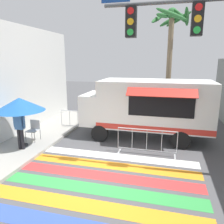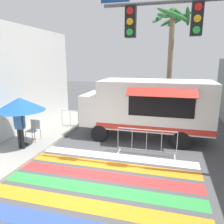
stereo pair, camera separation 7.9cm
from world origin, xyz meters
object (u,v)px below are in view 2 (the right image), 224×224
object	(u,v)px
folding_chair	(34,128)
traffic_signal_pole	(196,44)
food_truck	(145,105)
patio_umbrella	(20,104)
barricade_front	(146,142)
barricade_side	(78,120)
palm_tree	(172,38)
vendor_person	(20,124)

from	to	relation	value
folding_chair	traffic_signal_pole	bearing A→B (deg)	-20.10
food_truck	folding_chair	xyz separation A→B (m)	(-4.71, -1.96, -0.93)
folding_chair	patio_umbrella	bearing A→B (deg)	-105.26
folding_chair	barricade_front	distance (m)	5.03
food_truck	barricade_side	xyz separation A→B (m)	(-3.55, 0.29, -1.09)
traffic_signal_pole	patio_umbrella	world-z (taller)	traffic_signal_pole
food_truck	palm_tree	size ratio (longest dim) A/B	0.90
patio_umbrella	folding_chair	size ratio (longest dim) A/B	2.27
food_truck	traffic_signal_pole	world-z (taller)	traffic_signal_pole
palm_tree	traffic_signal_pole	bearing A→B (deg)	-83.65
food_truck	barricade_side	bearing A→B (deg)	175.31
folding_chair	vendor_person	xyz separation A→B (m)	(0.09, -1.04, 0.48)
patio_umbrella	barricade_side	xyz separation A→B (m)	(1.22, 2.97, -1.39)
palm_tree	vendor_person	bearing A→B (deg)	-130.45
folding_chair	barricade_side	bearing A→B (deg)	52.08
vendor_person	food_truck	bearing A→B (deg)	27.38
traffic_signal_pole	palm_tree	size ratio (longest dim) A/B	0.89
folding_chair	vendor_person	distance (m)	1.15
patio_umbrella	barricade_side	distance (m)	3.50
barricade_front	palm_tree	distance (m)	7.12
barricade_front	vendor_person	bearing A→B (deg)	-168.52
traffic_signal_pole	folding_chair	xyz separation A→B (m)	(-6.45, 1.08, -3.43)
traffic_signal_pole	vendor_person	size ratio (longest dim) A/B	3.24
barricade_front	palm_tree	world-z (taller)	palm_tree
traffic_signal_pole	patio_umbrella	xyz separation A→B (m)	(-6.51, 0.36, -2.20)
food_truck	traffic_signal_pole	distance (m)	4.30
folding_chair	vendor_person	world-z (taller)	vendor_person
patio_umbrella	barricade_front	xyz separation A→B (m)	(5.08, 0.69, -1.38)
patio_umbrella	barricade_side	size ratio (longest dim) A/B	1.05
palm_tree	patio_umbrella	bearing A→B (deg)	-132.58
folding_chair	barricade_side	distance (m)	2.54
folding_chair	palm_tree	world-z (taller)	palm_tree
food_truck	palm_tree	xyz separation A→B (m)	(1.00, 3.60, 3.28)
food_truck	barricade_side	size ratio (longest dim) A/B	3.03
traffic_signal_pole	folding_chair	distance (m)	7.38
food_truck	vendor_person	xyz separation A→B (m)	(-4.62, -2.99, -0.44)
food_truck	barricade_front	world-z (taller)	food_truck
patio_umbrella	barricade_front	size ratio (longest dim) A/B	0.88
vendor_person	palm_tree	size ratio (longest dim) A/B	0.27
vendor_person	barricade_front	xyz separation A→B (m)	(4.94, 1.00, -0.63)
barricade_front	barricade_side	xyz separation A→B (m)	(-3.86, 2.28, -0.01)
patio_umbrella	vendor_person	bearing A→B (deg)	-64.88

